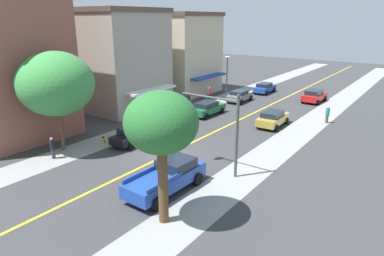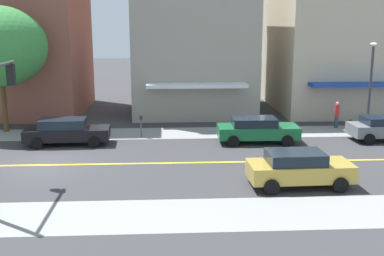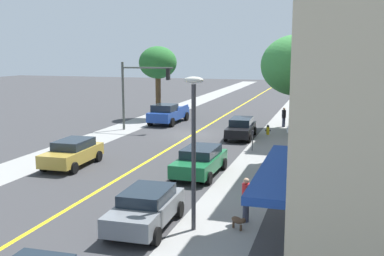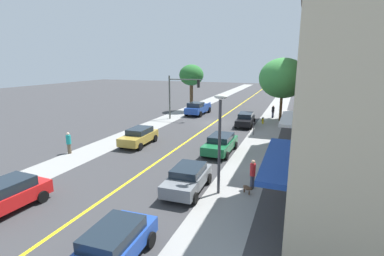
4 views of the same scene
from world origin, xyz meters
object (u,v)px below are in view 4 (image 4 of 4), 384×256
(parking_meter, at_px, (254,127))
(pedestrian_red_shirt, at_px, (253,173))
(green_sedan_left_curb, at_px, (220,143))
(pedestrian_black_shirt, at_px, (273,111))
(fire_hydrant, at_px, (263,120))
(street_tree_left_near, at_px, (191,76))
(pedestrian_teal_shirt, at_px, (69,142))
(black_sedan_left_curb, at_px, (245,119))
(grey_sedan_left_curb, at_px, (188,178))
(street_tree_right_corner, at_px, (283,78))
(blue_pickup_truck, at_px, (198,108))
(small_dog, at_px, (248,188))
(blue_sedan_left_curb, at_px, (111,246))
(traffic_light_mast, at_px, (180,91))
(red_sedan_right_curb, at_px, (5,196))
(gold_sedan_right_curb, at_px, (139,136))
(street_lamp, at_px, (220,133))

(parking_meter, bearing_deg, pedestrian_red_shirt, 98.46)
(green_sedan_left_curb, xyz_separation_m, pedestrian_black_shirt, (-2.65, -16.96, 0.10))
(fire_hydrant, relative_size, pedestrian_black_shirt, 0.46)
(street_tree_left_near, distance_m, pedestrian_teal_shirt, 23.52)
(black_sedan_left_curb, bearing_deg, grey_sedan_left_curb, -2.51)
(black_sedan_left_curb, height_order, pedestrian_black_shirt, pedestrian_black_shirt)
(street_tree_right_corner, bearing_deg, blue_pickup_truck, -2.11)
(grey_sedan_left_curb, distance_m, small_dog, 3.44)
(parking_meter, height_order, green_sedan_left_curb, green_sedan_left_curb)
(parking_meter, distance_m, blue_sedan_left_curb, 21.13)
(fire_hydrant, xyz_separation_m, blue_pickup_truck, (9.39, -2.96, 0.54))
(fire_hydrant, height_order, pedestrian_red_shirt, pedestrian_red_shirt)
(green_sedan_left_curb, bearing_deg, traffic_light_mast, -142.78)
(fire_hydrant, distance_m, red_sedan_right_curb, 27.42)
(green_sedan_left_curb, bearing_deg, parking_meter, 167.13)
(pedestrian_black_shirt, bearing_deg, gold_sedan_right_curb, 85.71)
(street_lamp, relative_size, black_sedan_left_curb, 1.18)
(street_lamp, distance_m, blue_sedan_left_curb, 7.87)
(street_lamp, height_order, small_dog, street_lamp)
(fire_hydrant, height_order, black_sedan_left_curb, black_sedan_left_curb)
(green_sedan_left_curb, height_order, blue_sedan_left_curb, green_sedan_left_curb)
(fire_hydrant, xyz_separation_m, grey_sedan_left_curb, (1.76, 20.41, 0.38))
(fire_hydrant, distance_m, traffic_light_mast, 10.99)
(street_tree_left_near, bearing_deg, blue_sedan_left_curb, 105.80)
(blue_sedan_left_curb, relative_size, pedestrian_black_shirt, 2.62)
(fire_hydrant, relative_size, pedestrian_teal_shirt, 0.44)
(parking_meter, bearing_deg, red_sedan_right_curb, 64.80)
(traffic_light_mast, height_order, grey_sedan_left_curb, traffic_light_mast)
(street_tree_left_near, height_order, blue_sedan_left_curb, street_tree_left_near)
(parking_meter, xyz_separation_m, small_dog, (-1.76, 13.51, -0.54))
(small_dog, bearing_deg, blue_pickup_truck, 151.50)
(blue_pickup_truck, distance_m, pedestrian_red_shirt, 24.40)
(small_dog, bearing_deg, blue_sedan_left_curb, -80.21)
(traffic_light_mast, xyz_separation_m, black_sedan_left_curb, (-8.65, 0.83, -2.95))
(street_tree_right_corner, distance_m, street_lamp, 22.80)
(pedestrian_black_shirt, bearing_deg, blue_pickup_truck, 32.46)
(pedestrian_teal_shirt, bearing_deg, street_lamp, -64.50)
(street_tree_left_near, bearing_deg, pedestrian_black_shirt, 172.87)
(green_sedan_left_curb, relative_size, pedestrian_black_shirt, 2.76)
(street_tree_left_near, height_order, pedestrian_red_shirt, street_tree_left_near)
(fire_hydrant, xyz_separation_m, parking_meter, (0.20, 6.12, 0.50))
(street_tree_right_corner, height_order, green_sedan_left_curb, street_tree_right_corner)
(street_tree_right_corner, relative_size, small_dog, 11.94)
(street_tree_left_near, bearing_deg, green_sedan_left_curb, 117.26)
(fire_hydrant, relative_size, grey_sedan_left_curb, 0.19)
(parking_meter, bearing_deg, small_dog, 97.43)
(black_sedan_left_curb, xyz_separation_m, blue_pickup_truck, (7.63, -4.95, 0.13))
(gold_sedan_right_curb, bearing_deg, black_sedan_left_curb, 144.27)
(black_sedan_left_curb, relative_size, pedestrian_red_shirt, 2.72)
(street_tree_right_corner, relative_size, black_sedan_left_curb, 1.64)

